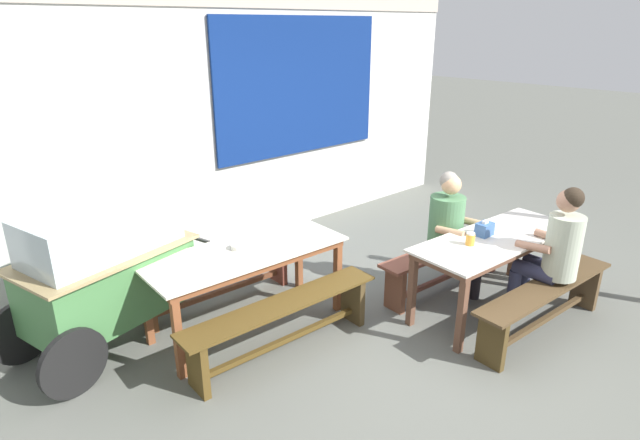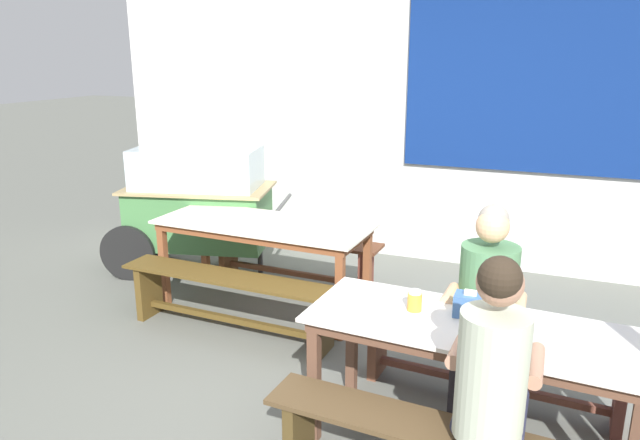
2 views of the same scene
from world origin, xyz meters
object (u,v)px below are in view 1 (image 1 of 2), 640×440
at_px(bench_far_back, 217,273).
at_px(tissue_box, 484,229).
at_px(dining_table_far, 246,258).
at_px(bench_near_back, 446,259).
at_px(dining_table_near, 496,244).
at_px(food_cart, 105,267).
at_px(person_right_near_table, 452,226).
at_px(soup_bowl, 239,247).
at_px(condiment_jar, 470,239).
at_px(bench_near_front, 545,301).
at_px(bench_far_front, 283,320).
at_px(person_near_front, 554,249).

distance_m(bench_far_back, tissue_box, 2.54).
xyz_separation_m(dining_table_far, bench_near_back, (1.91, -0.75, -0.35)).
bearing_deg(tissue_box, dining_table_near, -58.07).
height_order(food_cart, person_right_near_table, person_right_near_table).
bearing_deg(dining_table_far, soup_bowl, 112.14).
xyz_separation_m(person_right_near_table, condiment_jar, (-0.33, -0.41, 0.09)).
distance_m(bench_near_front, person_right_near_table, 1.09).
height_order(bench_far_front, person_right_near_table, person_right_near_table).
bearing_deg(condiment_jar, bench_near_front, -62.70).
relative_size(dining_table_near, food_cart, 0.98).
relative_size(dining_table_far, bench_near_back, 1.05).
xyz_separation_m(dining_table_far, person_near_front, (2.00, -1.76, 0.07)).
xyz_separation_m(dining_table_far, bench_near_front, (1.84, -1.83, -0.36)).
xyz_separation_m(bench_near_back, person_near_front, (0.09, -1.01, 0.42)).
relative_size(dining_table_far, bench_far_back, 1.08).
height_order(bench_far_back, bench_near_back, same).
height_order(bench_far_front, bench_near_back, same).
relative_size(person_near_front, soup_bowl, 9.63).
height_order(bench_far_back, person_right_near_table, person_right_near_table).
bearing_deg(soup_bowl, food_cart, 152.89).
bearing_deg(bench_near_front, person_right_near_table, 88.67).
distance_m(dining_table_far, person_right_near_table, 2.04).
bearing_deg(bench_far_back, bench_far_front, -92.33).
distance_m(bench_far_back, food_cart, 1.09).
distance_m(tissue_box, condiment_jar, 0.29).
bearing_deg(tissue_box, bench_near_front, -87.81).
bearing_deg(person_right_near_table, bench_far_front, 171.73).
relative_size(bench_far_back, person_right_near_table, 1.33).
bearing_deg(bench_near_back, dining_table_near, -93.76).
relative_size(bench_near_front, person_right_near_table, 1.41).
height_order(bench_near_back, food_cart, food_cart).
height_order(bench_far_back, condiment_jar, condiment_jar).
distance_m(bench_far_back, person_right_near_table, 2.32).
xyz_separation_m(bench_near_front, condiment_jar, (-0.31, 0.60, 0.49)).
bearing_deg(bench_near_front, person_near_front, 21.80).
distance_m(dining_table_far, condiment_jar, 1.97).
xyz_separation_m(dining_table_near, tissue_box, (-0.06, 0.10, 0.14)).
xyz_separation_m(food_cart, condiment_jar, (2.53, -1.79, 0.10)).
xyz_separation_m(dining_table_near, person_near_front, (0.12, -0.48, 0.07)).
relative_size(bench_far_front, soup_bowl, 13.19).
height_order(bench_far_back, bench_near_front, same).
xyz_separation_m(bench_far_back, tissue_box, (1.80, -1.73, 0.49)).
xyz_separation_m(food_cart, person_near_front, (3.00, -2.32, 0.04)).
relative_size(bench_far_back, food_cart, 0.91).
bearing_deg(bench_near_back, person_near_front, -85.07).
relative_size(condiment_jar, soup_bowl, 0.84).
height_order(food_cart, soup_bowl, food_cart).
relative_size(bench_near_back, person_near_front, 1.30).
xyz_separation_m(bench_near_front, person_near_front, (0.16, 0.06, 0.42)).
relative_size(bench_far_back, bench_far_front, 0.92).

